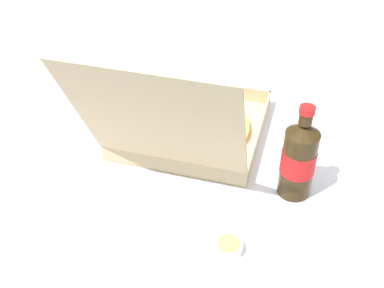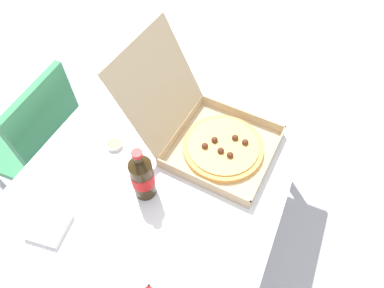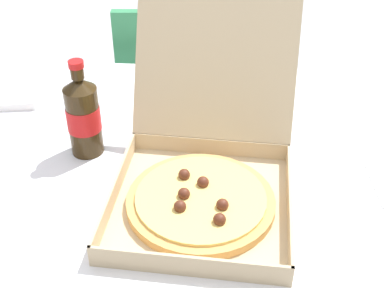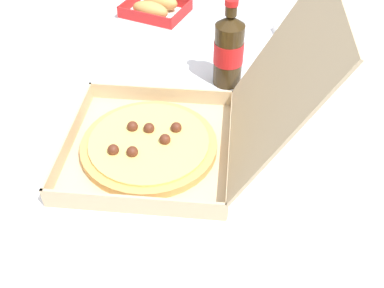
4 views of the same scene
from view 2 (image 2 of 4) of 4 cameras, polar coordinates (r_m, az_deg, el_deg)
name	(u,v)px [view 2 (image 2 of 4)]	position (r m, az deg, el deg)	size (l,w,h in m)	color
ground_plane	(175,231)	(1.80, -2.97, -15.01)	(10.00, 10.00, 0.00)	#B2B2B7
dining_table	(168,167)	(1.23, -4.21, -3.97)	(1.44, 0.87, 0.71)	white
chair	(38,139)	(1.66, -25.35, 0.72)	(0.42, 0.42, 0.83)	#338451
pizza_box_open	(211,136)	(1.16, 3.43, 1.39)	(0.38, 0.53, 0.36)	tan
cola_bottle	(141,176)	(1.02, -8.90, -5.56)	(0.07, 0.07, 0.22)	#33230F
paper_menu	(239,66)	(1.51, 8.18, 13.35)	(0.21, 0.15, 0.00)	white
napkin_pile	(49,227)	(1.12, -23.77, -13.14)	(0.11, 0.11, 0.02)	white
dipping_sauce_cup	(114,145)	(1.22, -13.45, -0.10)	(0.06, 0.06, 0.02)	white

